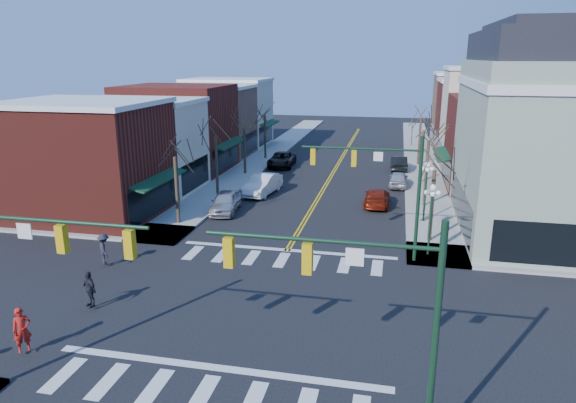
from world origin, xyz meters
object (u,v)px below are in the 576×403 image
Objects in this scene: car_right_mid at (398,179)px; car_right_far at (399,163)px; lamppost_corner at (431,208)px; pedestrian_red_a at (22,330)px; pedestrian_dark_a at (89,289)px; car_left_mid at (262,184)px; lamppost_midblock at (426,182)px; victorian_corner at (568,132)px; car_right_near at (377,197)px; car_left_near at (225,202)px; car_left_far at (282,159)px; pedestrian_dark_b at (104,249)px.

car_right_mid is 7.01m from car_right_far.
pedestrian_red_a is (-15.90, -13.79, -1.90)m from lamppost_corner.
lamppost_corner is 2.52× the size of pedestrian_dark_a.
car_left_mid is 12.28m from car_right_mid.
lamppost_midblock is 0.84× the size of car_left_mid.
lamppost_corner is 16.89m from car_right_mid.
victorian_corner is 9.10m from lamppost_midblock.
car_left_mid is at bearing 138.24° from lamppost_corner.
car_left_mid is 9.71m from car_right_near.
lamppost_corner is 0.95× the size of car_left_near.
car_left_near reaches higher than car_left_far.
car_left_far is 3.05× the size of pedestrian_dark_b.
lamppost_midblock is at bearing -13.52° from car_left_mid.
pedestrian_dark_a reaches higher than car_right_mid.
car_left_far reaches higher than car_right_near.
lamppost_corner reaches higher than pedestrian_dark_a.
pedestrian_dark_a is at bearing 64.09° from car_right_mid.
car_left_mid is 1.26× the size of car_right_mid.
car_left_far is 1.31× the size of car_right_mid.
pedestrian_dark_a is (-2.50, -21.48, 0.16)m from car_left_mid.
pedestrian_dark_a reaches higher than car_left_far.
pedestrian_dark_a is 0.98× the size of pedestrian_dark_b.
lamppost_midblock reaches higher than car_left_far.
car_right_near is at bearing 77.49° from car_right_mid.
car_left_mid is 17.43m from pedestrian_dark_b.
car_left_near is 2.61× the size of pedestrian_dark_b.
victorian_corner is at bearing 160.96° from car_right_near.
lamppost_corner is at bearing -33.84° from car_left_mid.
car_left_near is 0.85× the size of car_left_far.
car_left_near is (-14.38, 6.02, -2.18)m from lamppost_corner.
car_left_mid is at bearing 69.67° from car_left_near.
car_left_far is at bearing 121.13° from lamppost_corner.
car_right_far is 2.60× the size of pedestrian_dark_a.
lamppost_midblock is at bearing 76.25° from pedestrian_dark_a.
car_right_far is (-10.10, 17.65, -5.92)m from victorian_corner.
car_left_mid reaches higher than car_right_far.
pedestrian_dark_b is at bearing -146.29° from lamppost_midblock.
car_left_mid is 2.99× the size of pedestrian_dark_a.
car_right_far is at bearing 48.04° from car_left_near.
lamppost_corner is 6.50m from lamppost_midblock.
victorian_corner is at bearing -40.43° from car_left_far.
lamppost_corner reaches higher than car_right_mid.
pedestrian_dark_a is at bearing -95.74° from car_left_far.
pedestrian_dark_b is (-14.16, -15.41, 0.35)m from car_right_near.
victorian_corner is 3.29× the size of lamppost_midblock.
lamppost_midblock reaches higher than pedestrian_dark_a.
car_left_far is at bearing 116.89° from pedestrian_dark_a.
pedestrian_red_a reaches higher than car_left_near.
victorian_corner reaches higher than pedestrian_dark_a.
pedestrian_dark_a is at bearing -133.43° from lamppost_midblock.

